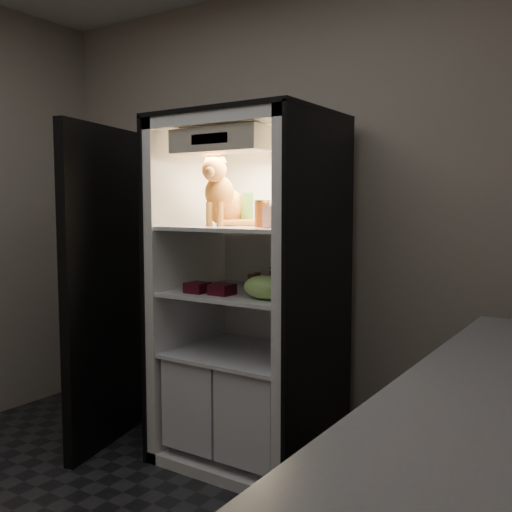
{
  "coord_description": "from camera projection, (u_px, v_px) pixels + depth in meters",
  "views": [
    {
      "loc": [
        1.72,
        -1.17,
        1.4
      ],
      "look_at": [
        0.07,
        1.32,
        1.13
      ],
      "focal_mm": 40.0,
      "sensor_mm": 36.0,
      "label": 1
    }
  ],
  "objects": [
    {
      "name": "room_shell",
      "position": [
        20.0,
        139.0,
        1.9
      ],
      "size": [
        3.6,
        3.6,
        3.6
      ],
      "color": "white",
      "rests_on": "floor"
    },
    {
      "name": "refrigerator",
      "position": [
        251.0,
        317.0,
        3.12
      ],
      "size": [
        0.9,
        0.72,
        1.88
      ],
      "color": "white",
      "rests_on": "floor"
    },
    {
      "name": "fridge_door",
      "position": [
        110.0,
        288.0,
        3.35
      ],
      "size": [
        0.27,
        0.86,
        1.85
      ],
      "rotation": [
        0.0,
        0.0,
        0.25
      ],
      "color": "black",
      "rests_on": "floor"
    },
    {
      "name": "tabby_cat",
      "position": [
        223.0,
        198.0,
        3.09
      ],
      "size": [
        0.36,
        0.39,
        0.4
      ],
      "rotation": [
        0.0,
        0.0,
        0.24
      ],
      "color": "#B74C17",
      "rests_on": "refrigerator"
    },
    {
      "name": "parmesan_shaker",
      "position": [
        247.0,
        209.0,
        3.11
      ],
      "size": [
        0.07,
        0.07,
        0.18
      ],
      "color": "#238329",
      "rests_on": "refrigerator"
    },
    {
      "name": "mayo_tub",
      "position": [
        275.0,
        215.0,
        3.08
      ],
      "size": [
        0.09,
        0.09,
        0.12
      ],
      "color": "white",
      "rests_on": "refrigerator"
    },
    {
      "name": "salsa_jar",
      "position": [
        262.0,
        214.0,
        2.88
      ],
      "size": [
        0.08,
        0.08,
        0.14
      ],
      "color": "maroon",
      "rests_on": "refrigerator"
    },
    {
      "name": "pepper_jar",
      "position": [
        297.0,
        207.0,
        2.98
      ],
      "size": [
        0.12,
        0.12,
        0.2
      ],
      "color": "maroon",
      "rests_on": "refrigerator"
    },
    {
      "name": "cream_carton",
      "position": [
        271.0,
        217.0,
        2.79
      ],
      "size": [
        0.06,
        0.06,
        0.11
      ],
      "primitive_type": "cube",
      "color": "white",
      "rests_on": "refrigerator"
    },
    {
      "name": "soda_can_a",
      "position": [
        276.0,
        279.0,
        3.01
      ],
      "size": [
        0.08,
        0.08,
        0.14
      ],
      "color": "black",
      "rests_on": "refrigerator"
    },
    {
      "name": "soda_can_b",
      "position": [
        299.0,
        284.0,
        2.93
      ],
      "size": [
        0.06,
        0.06,
        0.11
      ],
      "color": "black",
      "rests_on": "refrigerator"
    },
    {
      "name": "soda_can_c",
      "position": [
        277.0,
        283.0,
        2.89
      ],
      "size": [
        0.07,
        0.07,
        0.14
      ],
      "color": "black",
      "rests_on": "refrigerator"
    },
    {
      "name": "condiment_jar",
      "position": [
        254.0,
        280.0,
        3.13
      ],
      "size": [
        0.07,
        0.07,
        0.1
      ],
      "color": "brown",
      "rests_on": "refrigerator"
    },
    {
      "name": "grape_bag",
      "position": [
        266.0,
        287.0,
        2.8
      ],
      "size": [
        0.23,
        0.17,
        0.12
      ],
      "primitive_type": "ellipsoid",
      "color": "#89B554",
      "rests_on": "refrigerator"
    },
    {
      "name": "berry_box_left",
      "position": [
        197.0,
        288.0,
        3.0
      ],
      "size": [
        0.11,
        0.11,
        0.05
      ],
      "primitive_type": "cube",
      "color": "#4A0C13",
      "rests_on": "refrigerator"
    },
    {
      "name": "berry_box_right",
      "position": [
        222.0,
        289.0,
        2.94
      ],
      "size": [
        0.11,
        0.11,
        0.06
      ],
      "primitive_type": "cube",
      "color": "#4A0C13",
      "rests_on": "refrigerator"
    }
  ]
}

